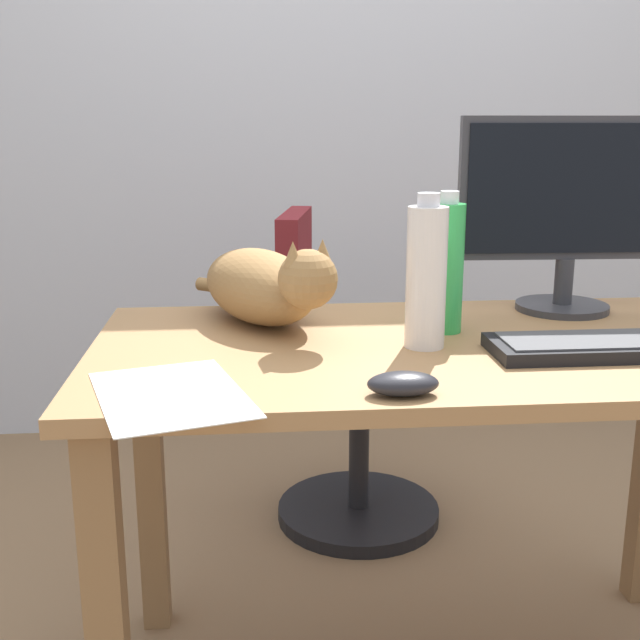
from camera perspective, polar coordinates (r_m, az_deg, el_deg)
back_wall at (r=2.97m, az=1.88°, el=16.77°), size 6.00×0.04×2.60m
desk at (r=1.54m, az=8.70°, el=-5.97°), size 1.31×0.69×0.76m
office_chair at (r=2.30m, az=1.62°, el=-5.28°), size 0.49×0.48×0.92m
monitor at (r=1.78m, az=17.61°, el=7.80°), size 0.48×0.20×0.41m
keyboard at (r=1.50m, az=20.44°, el=-1.76°), size 0.44×0.15×0.03m
cat at (r=1.60m, az=-4.08°, el=2.54°), size 0.31×0.57×0.20m
computer_mouse at (r=1.20m, az=6.02°, el=-4.60°), size 0.11×0.06×0.04m
paper_sheet at (r=1.22m, az=-10.75°, el=-5.30°), size 0.29×0.34×0.00m
water_bottle at (r=1.55m, az=9.17°, el=3.83°), size 0.06×0.06×0.28m
spray_bottle at (r=1.44m, az=7.69°, el=3.18°), size 0.07×0.07×0.28m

